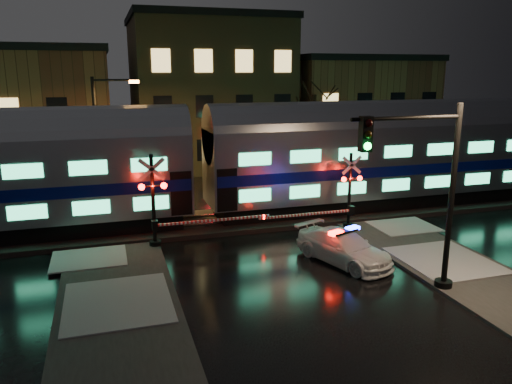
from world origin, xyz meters
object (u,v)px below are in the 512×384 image
Objects in this scene: police_car at (344,247)px; streetlight at (101,136)px; crossing_signal_left at (162,210)px; crossing_signal_right at (343,199)px; traffic_light at (427,197)px.

streetlight is at bearing 110.93° from police_car.
streetlight reaches higher than crossing_signal_left.
crossing_signal_right is 13.32m from streetlight.
crossing_signal_left is at bearing 146.47° from traffic_light.
streetlight is (-10.46, 14.15, 0.73)m from traffic_light.
crossing_signal_right is (1.96, 3.97, 0.92)m from police_car.
traffic_light reaches higher than crossing_signal_right.
crossing_signal_right is 7.74m from traffic_light.
police_car is 0.89× the size of crossing_signal_right.
traffic_light is (-0.73, -7.45, 1.97)m from crossing_signal_right.
crossing_signal_left is at bearing 130.03° from police_car.
crossing_signal_right is at bearing -0.06° from crossing_signal_left.
traffic_light is at bearing -90.48° from police_car.
crossing_signal_left is 0.81× the size of streetlight.
crossing_signal_right is 0.73× the size of streetlight.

